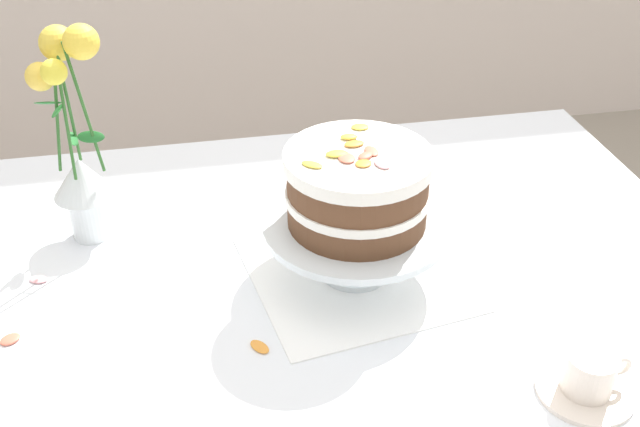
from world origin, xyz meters
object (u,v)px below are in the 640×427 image
at_px(cake_stand, 355,228).
at_px(flower_vase, 77,148).
at_px(dining_table, 301,336).
at_px(layer_cake, 357,186).
at_px(teacup, 588,378).

relative_size(cake_stand, flower_vase, 0.78).
relative_size(dining_table, flower_vase, 3.76).
xyz_separation_m(cake_stand, flower_vase, (-0.41, 0.19, 0.08)).
xyz_separation_m(cake_stand, layer_cake, (-0.00, -0.00, 0.08)).
bearing_deg(dining_table, cake_stand, 19.48).
xyz_separation_m(dining_table, layer_cake, (0.09, 0.03, 0.25)).
height_order(cake_stand, layer_cake, layer_cake).
height_order(cake_stand, teacup, cake_stand).
relative_size(layer_cake, teacup, 1.72).
relative_size(dining_table, cake_stand, 4.83).
height_order(dining_table, teacup, teacup).
bearing_deg(dining_table, layer_cake, 19.49).
relative_size(flower_vase, teacup, 2.91).
relative_size(dining_table, teacup, 10.94).
xyz_separation_m(layer_cake, teacup, (0.24, -0.31, -0.13)).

